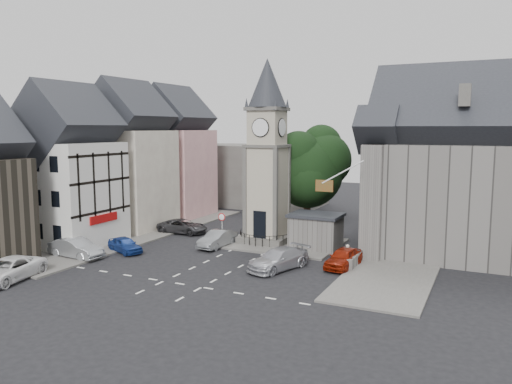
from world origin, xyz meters
The scene contains 24 objects.
ground centered at (0.00, 0.00, 0.00)m, with size 120.00×120.00×0.00m, color black.
pavement_west centered at (-12.50, 6.00, 0.07)m, with size 6.00×30.00×0.14m, color #595651.
pavement_east centered at (12.00, 8.00, 0.07)m, with size 6.00×26.00×0.14m, color #595651.
central_island centered at (1.50, 8.00, 0.08)m, with size 10.00×8.00×0.16m, color #595651.
road_markings centered at (0.00, -5.50, 0.01)m, with size 20.00×8.00×0.01m, color silver.
clock_tower centered at (0.00, 7.99, 8.12)m, with size 4.86×4.86×16.25m.
stone_shelter centered at (4.80, 7.50, 1.55)m, with size 4.30×3.30×3.08m.
town_tree centered at (2.00, 13.00, 6.97)m, with size 7.20×7.20×10.80m.
warning_sign_post centered at (-3.20, 5.43, 2.03)m, with size 0.70×0.19×2.85m.
terrace_pink centered at (-15.50, 16.00, 6.58)m, with size 8.10×7.60×12.80m.
terrace_cream centered at (-15.50, 8.00, 6.58)m, with size 8.10×7.60×12.80m.
terrace_tudor centered at (-15.50, 0.00, 6.19)m, with size 8.10×7.60×12.00m.
backdrop_west centered at (-12.00, 28.00, 4.00)m, with size 20.00×10.00×8.00m, color #4C4944.
east_building centered at (15.59, 11.00, 6.26)m, with size 14.40×11.40×12.60m.
east_boundary_wall centered at (9.20, 10.00, 0.45)m, with size 0.40×16.00×0.90m, color #5C5955.
flagpole centered at (8.00, 4.00, 7.00)m, with size 3.68×0.10×2.74m.
car_west_blue centered at (-9.10, -0.43, 0.65)m, with size 1.53×3.79×1.29m, color navy.
car_west_silver centered at (-11.47, -3.47, 0.79)m, with size 1.67×4.78×1.58m, color #94989B.
car_west_grey centered at (-9.09, 8.00, 0.69)m, with size 2.28×4.94×1.37m, color #313134.
car_island_silver centered at (-3.11, 4.50, 0.72)m, with size 1.53×4.39×1.45m, color gray.
car_island_east centered at (4.34, 0.50, 0.77)m, with size 2.15×5.29×1.54m, color #AAABB3.
car_east_red centered at (8.50, 3.00, 0.73)m, with size 1.74×4.31×1.47m, color maroon.
van_sw_white centered at (-11.03, -10.00, 0.77)m, with size 2.54×5.52×1.53m, color white.
pedestrian centered at (8.54, 3.82, 0.79)m, with size 0.58×0.38×1.58m, color beige.
Camera 1 is at (18.24, -32.15, 10.28)m, focal length 35.00 mm.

